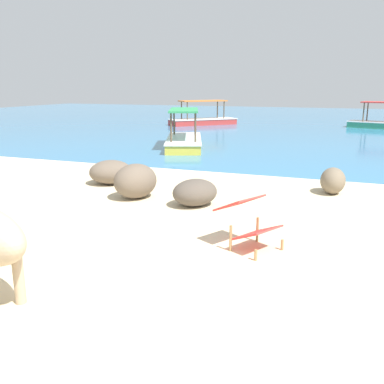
{
  "coord_description": "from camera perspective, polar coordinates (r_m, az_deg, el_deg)",
  "views": [
    {
      "loc": [
        1.73,
        -2.8,
        2.09
      ],
      "look_at": [
        -0.47,
        3.0,
        0.55
      ],
      "focal_mm": 40.38,
      "sensor_mm": 36.0,
      "label": 1
    }
  ],
  "objects": [
    {
      "name": "deck_chair_far",
      "position": [
        5.58,
        7.4,
        -3.54
      ],
      "size": [
        0.92,
        0.83,
        0.68
      ],
      "rotation": [
        0.0,
        0.0,
        5.8
      ],
      "color": "#A37A4C",
      "rests_on": "sand_beach"
    },
    {
      "name": "water_surface",
      "position": [
        24.95,
        16.93,
        8.53
      ],
      "size": [
        60.0,
        36.0,
        0.03
      ],
      "primitive_type": "cube",
      "color": "teal",
      "rests_on": "ground"
    },
    {
      "name": "boat_yellow",
      "position": [
        14.88,
        -1.06,
        6.98
      ],
      "size": [
        2.37,
        3.84,
        1.29
      ],
      "rotation": [
        0.0,
        0.0,
        1.93
      ],
      "color": "gold",
      "rests_on": "water_surface"
    },
    {
      "name": "boat_red",
      "position": [
        23.59,
        1.43,
        9.55
      ],
      "size": [
        3.41,
        3.41,
        1.29
      ],
      "rotation": [
        0.0,
        0.0,
        0.79
      ],
      "color": "#C63833",
      "rests_on": "water_surface"
    },
    {
      "name": "shore_rock_flat",
      "position": [
        7.51,
        0.39,
        -0.06
      ],
      "size": [
        1.01,
        1.06,
        0.47
      ],
      "primitive_type": "ellipsoid",
      "rotation": [
        0.0,
        0.0,
        0.99
      ],
      "color": "brown",
      "rests_on": "sand_beach"
    },
    {
      "name": "shore_rock_large",
      "position": [
        8.79,
        18.1,
        1.44
      ],
      "size": [
        0.5,
        0.68,
        0.51
      ],
      "primitive_type": "ellipsoid",
      "rotation": [
        0.0,
        0.0,
        1.62
      ],
      "color": "#756651",
      "rests_on": "sand_beach"
    },
    {
      "name": "shore_rock_medium",
      "position": [
        8.07,
        -7.48,
        1.44
      ],
      "size": [
        0.93,
        1.04,
        0.64
      ],
      "primitive_type": "ellipsoid",
      "rotation": [
        0.0,
        0.0,
        1.28
      ],
      "color": "#6B5B4C",
      "rests_on": "sand_beach"
    },
    {
      "name": "shore_rock_small",
      "position": [
        9.36,
        -10.68,
        2.61
      ],
      "size": [
        1.21,
        1.2,
        0.5
      ],
      "primitive_type": "ellipsoid",
      "rotation": [
        0.0,
        0.0,
        0.72
      ],
      "color": "#6B5B4C",
      "rests_on": "sand_beach"
    },
    {
      "name": "sand_beach",
      "position": [
        3.89,
        -9.69,
        -18.43
      ],
      "size": [
        18.0,
        14.0,
        0.04
      ],
      "primitive_type": "cube",
      "color": "beige",
      "rests_on": "ground"
    }
  ]
}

